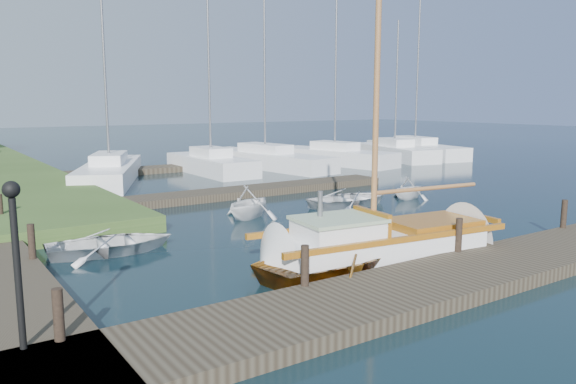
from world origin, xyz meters
TOP-DOWN VIEW (x-y plane):
  - ground at (0.00, 0.00)m, footprint 160.00×160.00m
  - near_dock at (0.00, -6.00)m, footprint 18.00×2.20m
  - far_dock at (2.00, 6.50)m, footprint 14.00×1.60m
  - pontoon at (10.00, 16.00)m, footprint 30.00×1.60m
  - mooring_post_0 at (-7.50, -5.00)m, footprint 0.16×0.16m
  - mooring_post_1 at (-3.00, -5.00)m, footprint 0.16×0.16m
  - mooring_post_2 at (1.50, -5.00)m, footprint 0.16×0.16m
  - mooring_post_3 at (6.00, -5.00)m, footprint 0.16×0.16m
  - mooring_post_4 at (-7.00, 0.00)m, footprint 0.16×0.16m
  - mooring_post_5 at (-7.00, 5.00)m, footprint 0.16×0.16m
  - lamp_post at (-8.00, -5.00)m, footprint 0.24×0.24m
  - sailboat at (0.27, -3.81)m, footprint 7.33×2.80m
  - dinghy at (-1.23, -3.89)m, footprint 4.58×3.57m
  - tender_a at (-5.04, 0.64)m, footprint 3.38×2.58m
  - tender_b at (0.09, 2.43)m, footprint 2.98×2.86m
  - tender_c at (4.32, 2.20)m, footprint 3.47×2.53m
  - tender_d at (7.22, 2.08)m, footprint 2.20×2.00m
  - marina_boat_0 at (-1.19, 13.51)m, footprint 5.64×8.96m
  - marina_boat_2 at (4.40, 13.93)m, footprint 2.25×7.13m
  - marina_boat_3 at (8.18, 14.45)m, footprint 3.53×10.22m
  - marina_boat_4 at (12.72, 13.60)m, footprint 3.87×8.52m
  - marina_boat_6 at (17.98, 13.71)m, footprint 3.91×7.90m
  - marina_boat_7 at (20.64, 14.37)m, footprint 3.77×9.48m

SIDE VIEW (x-z plane):
  - ground at x=0.00m, z-range 0.00..0.00m
  - near_dock at x=0.00m, z-range 0.00..0.30m
  - far_dock at x=2.00m, z-range 0.00..0.30m
  - pontoon at x=10.00m, z-range 0.00..0.30m
  - tender_a at x=-5.04m, z-range 0.00..0.65m
  - sailboat at x=0.27m, z-range -4.57..5.26m
  - tender_c at x=4.32m, z-range 0.00..0.70m
  - dinghy at x=-1.23m, z-range 0.00..0.87m
  - tender_d at x=7.22m, z-range 0.00..1.00m
  - marina_boat_6 at x=17.98m, z-range -3.98..5.10m
  - marina_boat_3 at x=8.18m, z-range -4.88..6.01m
  - marina_boat_4 at x=12.72m, z-range -4.52..5.65m
  - marina_boat_0 at x=-1.19m, z-range -4.83..5.96m
  - marina_boat_7 at x=20.64m, z-range -5.35..6.50m
  - marina_boat_2 at x=4.40m, z-range -5.64..6.82m
  - tender_b at x=0.09m, z-range 0.00..1.21m
  - mooring_post_0 at x=-7.50m, z-range 0.30..1.10m
  - mooring_post_1 at x=-3.00m, z-range 0.30..1.10m
  - mooring_post_2 at x=1.50m, z-range 0.30..1.10m
  - mooring_post_3 at x=6.00m, z-range 0.30..1.10m
  - mooring_post_4 at x=-7.00m, z-range 0.30..1.10m
  - mooring_post_5 at x=-7.00m, z-range 0.30..1.10m
  - lamp_post at x=-8.00m, z-range 0.65..3.09m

